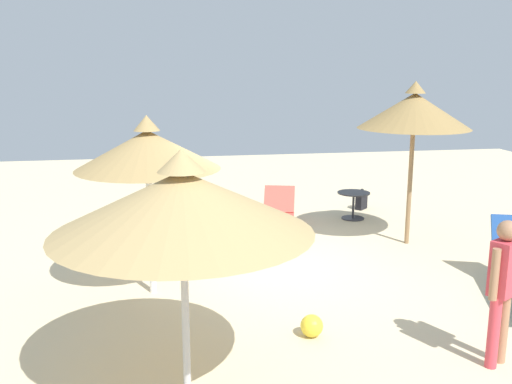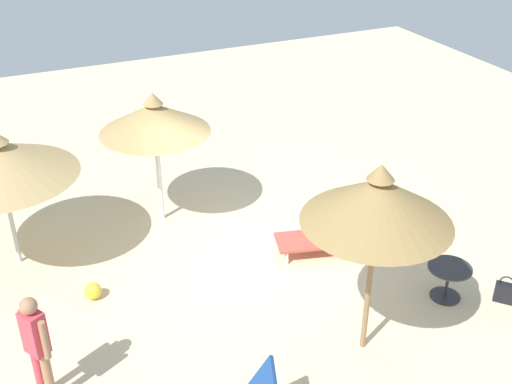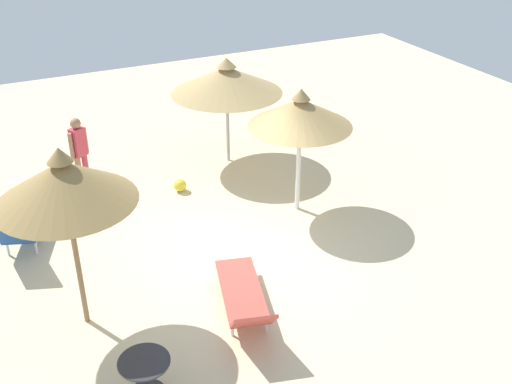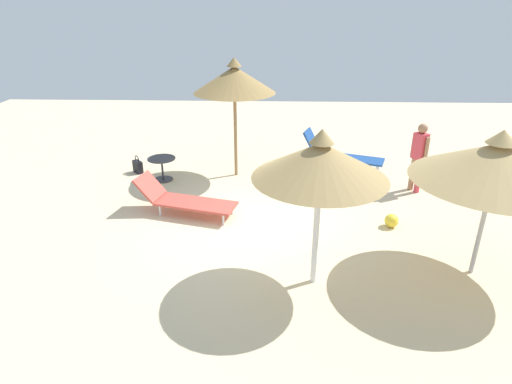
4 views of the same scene
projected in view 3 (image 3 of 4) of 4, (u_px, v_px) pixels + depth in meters
name	position (u px, v px, depth m)	size (l,w,h in m)	color
ground	(239.00, 253.00, 11.53)	(24.00, 24.00, 0.10)	beige
parasol_umbrella_near_right	(300.00, 113.00, 11.85)	(2.07, 2.07, 2.64)	white
parasol_umbrella_far_left	(64.00, 182.00, 8.56)	(2.05, 2.05, 3.04)	olive
parasol_umbrella_far_right	(227.00, 80.00, 13.94)	(2.58, 2.58, 2.55)	#B2B2B7
lounge_chair_edge	(24.00, 222.00, 11.56)	(2.25, 1.31, 1.02)	#1E478C
lounge_chair_front	(244.00, 298.00, 9.73)	(2.29, 1.19, 0.79)	#CC4C3F
person_standing_near_left	(79.00, 149.00, 13.15)	(0.34, 0.43, 1.69)	#D83F4C
side_table_round	(145.00, 371.00, 8.26)	(0.71, 0.71, 0.60)	#2D2D33
beach_ball	(180.00, 185.00, 13.47)	(0.29, 0.29, 0.29)	yellow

